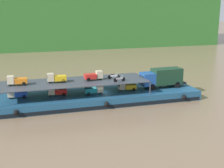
% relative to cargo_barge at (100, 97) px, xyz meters
% --- Properties ---
extents(ground_plane, '(400.00, 400.00, 0.00)m').
position_rel_cargo_barge_xyz_m(ground_plane, '(0.00, 0.02, -0.75)').
color(ground_plane, '#7F664C').
extents(cargo_barge, '(30.82, 7.91, 1.50)m').
position_rel_cargo_barge_xyz_m(cargo_barge, '(0.00, 0.00, 0.00)').
color(cargo_barge, navy).
rests_on(cargo_barge, ground).
extents(covered_lorry, '(7.92, 2.53, 3.10)m').
position_rel_cargo_barge_xyz_m(covered_lorry, '(10.43, 0.06, 2.45)').
color(covered_lorry, '#1E4C99').
rests_on(covered_lorry, cargo_barge).
extents(cargo_rack, '(21.62, 6.57, 2.00)m').
position_rel_cargo_barge_xyz_m(cargo_rack, '(-3.80, 0.02, 2.69)').
color(cargo_rack, '#383D47').
rests_on(cargo_rack, cargo_barge).
extents(mini_truck_lower_stern, '(2.76, 1.24, 1.38)m').
position_rel_cargo_barge_xyz_m(mini_truck_lower_stern, '(-12.14, 0.58, 1.44)').
color(mini_truck_lower_stern, '#1E47B7').
rests_on(mini_truck_lower_stern, cargo_barge).
extents(mini_truck_lower_aft, '(2.74, 1.20, 1.38)m').
position_rel_cargo_barge_xyz_m(mini_truck_lower_aft, '(-6.48, 0.18, 1.44)').
color(mini_truck_lower_aft, red).
rests_on(mini_truck_lower_aft, cargo_barge).
extents(mini_truck_lower_mid, '(2.78, 1.28, 1.38)m').
position_rel_cargo_barge_xyz_m(mini_truck_lower_mid, '(-0.98, -0.56, 1.44)').
color(mini_truck_lower_mid, teal).
rests_on(mini_truck_lower_mid, cargo_barge).
extents(mini_truck_lower_fore, '(2.77, 1.24, 1.38)m').
position_rel_cargo_barge_xyz_m(mini_truck_lower_fore, '(4.33, -0.10, 1.44)').
color(mini_truck_lower_fore, gold).
rests_on(mini_truck_lower_fore, cargo_barge).
extents(mini_truck_upper_stern, '(2.79, 1.28, 1.38)m').
position_rel_cargo_barge_xyz_m(mini_truck_upper_stern, '(-12.01, 0.18, 3.44)').
color(mini_truck_upper_stern, orange).
rests_on(mini_truck_upper_stern, cargo_rack).
extents(mini_truck_upper_mid, '(2.76, 1.23, 1.38)m').
position_rel_cargo_barge_xyz_m(mini_truck_upper_mid, '(-6.48, 0.21, 3.44)').
color(mini_truck_upper_mid, gold).
rests_on(mini_truck_upper_mid, cargo_rack).
extents(mini_truck_upper_fore, '(2.77, 1.25, 1.38)m').
position_rel_cargo_barge_xyz_m(mini_truck_upper_fore, '(-0.88, 0.07, 3.44)').
color(mini_truck_upper_fore, red).
rests_on(mini_truck_upper_fore, cargo_rack).
extents(motorcycle_upper_port, '(1.89, 0.55, 0.87)m').
position_rel_cargo_barge_xyz_m(motorcycle_upper_port, '(2.49, -1.95, 3.18)').
color(motorcycle_upper_port, black).
rests_on(motorcycle_upper_port, cargo_rack).
extents(motorcycle_upper_centre, '(1.89, 0.55, 0.87)m').
position_rel_cargo_barge_xyz_m(motorcycle_upper_centre, '(2.25, 0.02, 3.18)').
color(motorcycle_upper_centre, black).
rests_on(motorcycle_upper_centre, cargo_rack).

